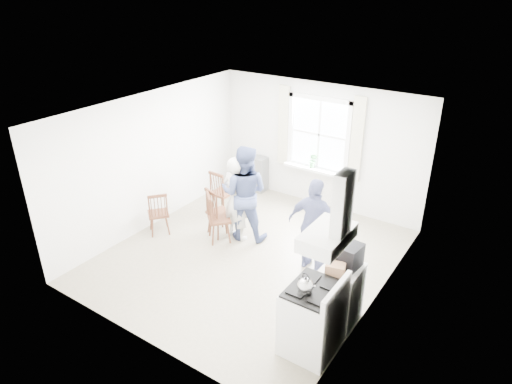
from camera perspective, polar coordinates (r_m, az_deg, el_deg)
name	(u,v)px	position (r m, az deg, el deg)	size (l,w,h in m)	color
room_shell	(250,189)	(7.49, -0.76, 0.41)	(4.62, 5.12, 2.64)	gray
window_assembly	(318,139)	(9.40, 7.80, 6.59)	(1.88, 0.24, 1.70)	white
range_hood	(332,226)	(5.26, 9.51, -4.23)	(0.45, 0.76, 0.94)	white
shelf_unit	(258,174)	(10.33, 0.22, 2.30)	(0.40, 0.30, 0.80)	slate
gas_stove	(313,318)	(6.13, 7.12, -15.38)	(0.68, 0.76, 1.12)	white
kettle	(305,286)	(5.71, 6.19, -11.59)	(0.20, 0.20, 0.28)	silver
low_cabinet	(340,294)	(6.63, 10.51, -12.39)	(0.50, 0.55, 0.90)	white
stereo_stack	(346,255)	(6.32, 11.23, -7.69)	(0.41, 0.37, 0.34)	black
cardboard_box	(335,269)	(6.16, 9.88, -9.51)	(0.25, 0.18, 0.16)	#AE7B54
windsor_chair_a	(219,188)	(9.25, -4.66, 0.47)	(0.42, 0.41, 0.94)	#4A2617
windsor_chair_b	(213,213)	(8.31, -5.36, -2.57)	(0.56, 0.56, 0.95)	#4A2617
windsor_chair_c	(158,210)	(8.66, -12.12, -2.16)	(0.51, 0.51, 0.88)	#4A2617
person_left	(236,199)	(8.27, -2.46, -0.82)	(0.59, 0.59, 1.62)	silver
person_mid	(244,193)	(8.25, -1.48, -0.15)	(0.88, 0.88, 1.80)	#44517F
person_right	(315,225)	(7.46, 7.34, -4.17)	(0.95, 0.95, 1.61)	navy
potted_plant	(313,161)	(9.50, 7.15, 3.93)	(0.18, 0.18, 0.32)	#377C3D
windsor_chair_d	(215,208)	(8.46, -5.18, -1.96)	(0.51, 0.51, 0.96)	#4A2617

